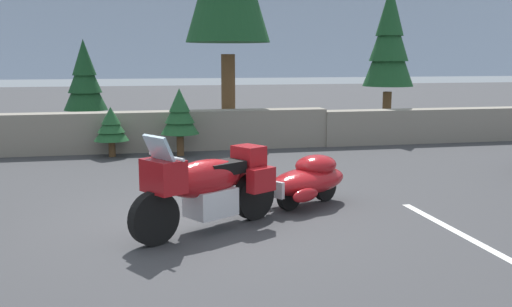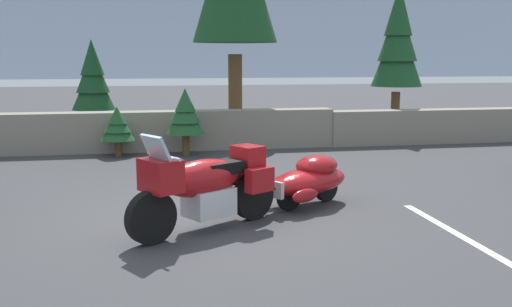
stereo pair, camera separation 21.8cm
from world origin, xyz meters
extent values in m
plane|color=#38383A|center=(0.00, 0.00, 0.00)|extent=(80.00, 80.00, 0.00)
cube|color=gray|center=(0.00, 6.45, 0.48)|extent=(8.00, 0.59, 0.96)
cube|color=gray|center=(8.00, 6.40, 0.44)|extent=(8.00, 0.57, 0.89)
cube|color=#99A8BF|center=(0.00, 96.44, 8.00)|extent=(240.00, 80.00, 16.00)
cylinder|color=black|center=(-0.57, -0.85, 0.33)|extent=(0.64, 0.46, 0.66)
cylinder|color=black|center=(0.84, 0.01, 0.33)|extent=(0.64, 0.46, 0.66)
cube|color=silver|center=(0.18, -0.40, 0.38)|extent=(0.74, 0.69, 0.36)
ellipsoid|color=maroon|center=(0.09, -0.45, 0.71)|extent=(1.25, 1.00, 0.48)
cube|color=maroon|center=(-0.44, -0.77, 0.83)|extent=(0.58, 0.63, 0.40)
cube|color=#9EB7C6|center=(-0.48, -0.80, 1.16)|extent=(0.39, 0.47, 0.34)
cube|color=black|center=(0.35, -0.29, 0.81)|extent=(0.67, 0.60, 0.16)
cube|color=maroon|center=(0.76, -0.04, 0.91)|extent=(0.48, 0.51, 0.28)
cube|color=maroon|center=(0.87, -0.33, 0.63)|extent=(0.42, 0.35, 0.32)
cube|color=maroon|center=(0.56, 0.19, 0.63)|extent=(0.42, 0.35, 0.32)
cylinder|color=silver|center=(-0.40, -0.75, 1.06)|extent=(0.40, 0.62, 0.04)
cylinder|color=silver|center=(-0.52, -0.83, 0.58)|extent=(0.25, 0.19, 0.54)
cylinder|color=black|center=(1.45, 0.38, 0.22)|extent=(0.43, 0.31, 0.44)
cylinder|color=black|center=(2.16, 0.81, 0.22)|extent=(0.43, 0.31, 0.44)
ellipsoid|color=maroon|center=(1.81, 0.60, 0.38)|extent=(1.63, 1.36, 0.40)
ellipsoid|color=maroon|center=(1.96, 0.69, 0.60)|extent=(0.91, 0.85, 0.32)
cube|color=silver|center=(1.20, 0.23, 0.36)|extent=(0.22, 0.30, 0.24)
ellipsoid|color=maroon|center=(1.62, 0.11, 0.28)|extent=(0.52, 0.39, 0.20)
ellipsoid|color=maroon|center=(1.29, 0.66, 0.28)|extent=(0.52, 0.39, 0.20)
cylinder|color=silver|center=(0.87, 0.02, 0.27)|extent=(0.62, 0.41, 0.05)
cylinder|color=brown|center=(1.74, 7.63, 1.16)|extent=(0.37, 0.37, 2.33)
cylinder|color=brown|center=(6.52, 8.12, 0.63)|extent=(0.25, 0.25, 1.25)
cone|color=#194723|center=(6.52, 8.12, 2.40)|extent=(1.45, 1.45, 1.98)
cone|color=#194723|center=(6.52, 8.12, 3.00)|extent=(1.13, 1.13, 1.73)
cone|color=#194723|center=(6.52, 8.12, 3.60)|extent=(0.80, 0.80, 1.48)
cylinder|color=brown|center=(-1.96, 8.05, 0.39)|extent=(0.20, 0.20, 0.78)
cone|color=#143D1E|center=(-1.96, 8.05, 1.50)|extent=(1.12, 1.12, 1.24)
cone|color=#143D1E|center=(-1.96, 8.05, 1.88)|extent=(0.87, 0.87, 1.08)
cone|color=#143D1E|center=(-1.96, 8.05, 2.25)|extent=(0.62, 0.62, 0.93)
cylinder|color=brown|center=(0.28, 5.60, 0.22)|extent=(0.17, 0.17, 0.45)
cone|color=#1E5128|center=(0.28, 5.60, 0.86)|extent=(0.88, 0.88, 0.71)
cone|color=#1E5128|center=(0.28, 5.60, 1.07)|extent=(0.68, 0.68, 0.62)
cone|color=#1E5128|center=(0.28, 5.60, 1.29)|extent=(0.48, 0.48, 0.53)
cylinder|color=brown|center=(-1.26, 5.79, 0.16)|extent=(0.16, 0.16, 0.33)
cone|color=#1E5128|center=(-1.26, 5.79, 0.63)|extent=(0.79, 0.79, 0.52)
cone|color=#1E5128|center=(-1.26, 5.79, 0.79)|extent=(0.62, 0.62, 0.45)
cone|color=#1E5128|center=(-1.26, 5.79, 0.94)|extent=(0.44, 0.44, 0.39)
cube|color=silver|center=(3.29, -1.50, 0.00)|extent=(0.12, 3.60, 0.01)
camera|label=1|loc=(-0.78, -7.71, 2.24)|focal=40.79mm
camera|label=2|loc=(-0.57, -7.75, 2.24)|focal=40.79mm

